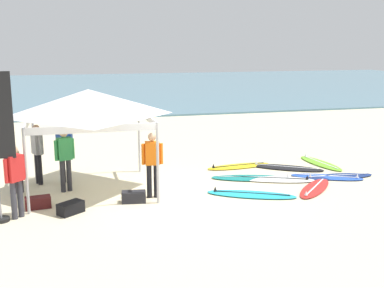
% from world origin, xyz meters
% --- Properties ---
extents(ground_plane, '(80.00, 80.00, 0.00)m').
position_xyz_m(ground_plane, '(0.00, 0.00, 0.00)').
color(ground_plane, beige).
extents(sea, '(80.00, 36.00, 0.10)m').
position_xyz_m(sea, '(0.00, 31.82, 0.05)').
color(sea, '#568499').
rests_on(sea, ground).
extents(canopy_tent, '(3.20, 3.20, 2.75)m').
position_xyz_m(canopy_tent, '(-2.32, 1.40, 2.39)').
color(canopy_tent, '#B7B7BC').
rests_on(canopy_tent, ground).
extents(surfboard_lime, '(0.81, 2.15, 0.19)m').
position_xyz_m(surfboard_lime, '(5.15, 2.34, 0.04)').
color(surfboard_lime, '#7AD12D').
rests_on(surfboard_lime, ground).
extents(surfboard_navy, '(2.23, 0.70, 0.19)m').
position_xyz_m(surfboard_navy, '(4.84, 0.78, 0.04)').
color(surfboard_navy, navy).
rests_on(surfboard_navy, ground).
extents(surfboard_yellow, '(2.20, 0.79, 0.19)m').
position_xyz_m(surfboard_yellow, '(2.38, 2.67, 0.04)').
color(surfboard_yellow, yellow).
rests_on(surfboard_yellow, ground).
extents(surfboard_teal, '(2.55, 1.38, 0.19)m').
position_xyz_m(surfboard_teal, '(2.34, 1.26, 0.04)').
color(surfboard_teal, '#19847F').
rests_on(surfboard_teal, ground).
extents(surfboard_black, '(2.32, 1.82, 0.19)m').
position_xyz_m(surfboard_black, '(3.79, 2.12, 0.04)').
color(surfboard_black, black).
rests_on(surfboard_black, ground).
extents(surfboard_cyan, '(2.39, 1.60, 0.19)m').
position_xyz_m(surfboard_cyan, '(1.69, -0.18, 0.04)').
color(surfboard_cyan, '#23B2CC').
rests_on(surfboard_cyan, ground).
extents(surfboard_white, '(2.67, 1.64, 0.19)m').
position_xyz_m(surfboard_white, '(2.78, 1.05, 0.04)').
color(surfboard_white, white).
rests_on(surfboard_white, ground).
extents(surfboard_blue, '(2.11, 1.48, 0.19)m').
position_xyz_m(surfboard_blue, '(4.50, 0.80, 0.04)').
color(surfboard_blue, blue).
rests_on(surfboard_blue, ground).
extents(surfboard_red, '(1.84, 1.88, 0.19)m').
position_xyz_m(surfboard_red, '(3.58, -0.11, 0.04)').
color(surfboard_red, red).
rests_on(surfboard_red, ground).
extents(person_orange, '(0.55, 0.26, 1.71)m').
position_xyz_m(person_orange, '(-0.83, 0.34, 0.99)').
color(person_orange, black).
rests_on(person_orange, ground).
extents(person_red, '(0.43, 0.41, 1.71)m').
position_xyz_m(person_red, '(-4.09, -0.35, 0.99)').
color(person_red, '#383842').
rests_on(person_red, ground).
extents(person_grey, '(0.35, 0.51, 1.71)m').
position_xyz_m(person_grey, '(-3.75, 2.35, 0.99)').
color(person_grey, black).
rests_on(person_grey, ground).
extents(person_green, '(0.52, 0.33, 1.71)m').
position_xyz_m(person_green, '(-3.00, 1.43, 0.99)').
color(person_green, '#2D2D33').
rests_on(person_green, ground).
extents(person_blue, '(0.48, 0.38, 1.71)m').
position_xyz_m(person_blue, '(-3.00, 2.29, 0.99)').
color(person_blue, black).
rests_on(person_blue, ground).
extents(person_black, '(0.53, 0.31, 1.20)m').
position_xyz_m(person_black, '(-4.27, 1.63, 0.66)').
color(person_black, '#2D2D33').
rests_on(person_black, ground).
extents(banner_flag, '(0.60, 0.36, 3.40)m').
position_xyz_m(banner_flag, '(-4.32, -0.49, 1.57)').
color(banner_flag, '#99999E').
rests_on(banner_flag, ground).
extents(gear_bag_near_tent, '(0.64, 0.40, 0.28)m').
position_xyz_m(gear_bag_near_tent, '(-1.37, 0.07, 0.14)').
color(gear_bag_near_tent, '#232328').
rests_on(gear_bag_near_tent, ground).
extents(gear_bag_by_pole, '(0.63, 0.39, 0.28)m').
position_xyz_m(gear_bag_by_pole, '(-3.68, 0.23, 0.14)').
color(gear_bag_by_pole, '#4C1919').
rests_on(gear_bag_by_pole, ground).
extents(gear_bag_on_sand, '(0.67, 0.62, 0.28)m').
position_xyz_m(gear_bag_on_sand, '(-2.91, -0.37, 0.14)').
color(gear_bag_on_sand, black).
rests_on(gear_bag_on_sand, ground).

